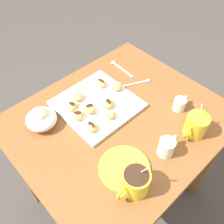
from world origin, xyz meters
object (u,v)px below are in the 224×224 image
pastry_plate_square (97,104)px  saucer_lime_left (124,168)px  beignet_3 (90,109)px  beignet_4 (78,96)px  beignet_1 (91,127)px  beignet_6 (101,83)px  beignet_7 (110,114)px  beignet_0 (78,115)px  beignet_8 (117,86)px  coffee_mug_yellow_right (135,181)px  cream_pitcher_white (167,147)px  beignet_5 (72,106)px  coffee_mug_yellow_left (196,125)px  chocolate_sauce_pitcher (180,104)px  dining_table (118,139)px  ice_cream_bowl (41,118)px  beignet_2 (108,104)px

pastry_plate_square → saucer_lime_left: pastry_plate_square is taller
beignet_3 → beignet_4: (-0.01, -0.09, -0.00)m
beignet_1 → beignet_3: (-0.06, -0.08, 0.00)m
beignet_6 → beignet_7: (0.10, 0.17, 0.00)m
beignet_0 → beignet_8: bearing=-176.7°
coffee_mug_yellow_right → cream_pitcher_white: (-0.19, -0.02, -0.01)m
cream_pitcher_white → beignet_8: cream_pitcher_white is taller
pastry_plate_square → beignet_5: bearing=-26.1°
beignet_6 → beignet_8: beignet_8 is taller
coffee_mug_yellow_right → coffee_mug_yellow_left: bearing=-180.0°
beignet_1 → beignet_0: bearing=-89.4°
cream_pitcher_white → beignet_5: 0.42m
chocolate_sauce_pitcher → beignet_7: (0.26, -0.16, 0.00)m
chocolate_sauce_pitcher → beignet_1: bearing=-24.1°
pastry_plate_square → chocolate_sauce_pitcher: chocolate_sauce_pitcher is taller
coffee_mug_yellow_left → beignet_5: (0.28, -0.42, -0.02)m
dining_table → coffee_mug_yellow_right: size_ratio=6.06×
beignet_3 → beignet_5: 0.08m
coffee_mug_yellow_right → beignet_5: size_ratio=2.57×
ice_cream_bowl → beignet_5: (-0.14, 0.02, -0.01)m
chocolate_sauce_pitcher → beignet_5: chocolate_sauce_pitcher is taller
saucer_lime_left → beignet_5: bearing=-95.8°
dining_table → ice_cream_bowl: bearing=-38.0°
beignet_2 → saucer_lime_left: bearing=58.4°
beignet_2 → beignet_7: 0.06m
beignet_8 → coffee_mug_yellow_left: bearing=99.4°
coffee_mug_yellow_left → dining_table: bearing=-56.2°
cream_pitcher_white → beignet_1: (0.14, -0.26, -0.01)m
coffee_mug_yellow_left → beignet_0: bearing=-51.0°
beignet_0 → coffee_mug_yellow_left: bearing=129.0°
beignet_4 → beignet_8: size_ratio=1.04×
coffee_mug_yellow_right → beignet_8: bearing=-126.4°
dining_table → beignet_3: 0.22m
coffee_mug_yellow_left → beignet_8: size_ratio=2.69×
dining_table → beignet_5: bearing=-56.5°
saucer_lime_left → coffee_mug_yellow_left: bearing=166.8°
cream_pitcher_white → beignet_7: 0.26m
beignet_8 → saucer_lime_left: bearing=50.3°
cream_pitcher_white → chocolate_sauce_pitcher: bearing=-155.1°
beignet_7 → beignet_4: bearing=-79.6°
coffee_mug_yellow_left → beignet_4: bearing=-63.1°
ice_cream_bowl → chocolate_sauce_pitcher: ice_cream_bowl is taller
pastry_plate_square → coffee_mug_yellow_left: 0.42m
beignet_4 → dining_table: bearing=106.9°
beignet_0 → beignet_6: (-0.20, -0.08, 0.00)m
coffee_mug_yellow_right → chocolate_sauce_pitcher: (-0.40, -0.12, -0.02)m
coffee_mug_yellow_left → beignet_0: 0.47m
coffee_mug_yellow_right → beignet_8: coffee_mug_yellow_right is taller
coffee_mug_yellow_right → beignet_3: bearing=-106.1°
saucer_lime_left → beignet_4: size_ratio=3.40×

